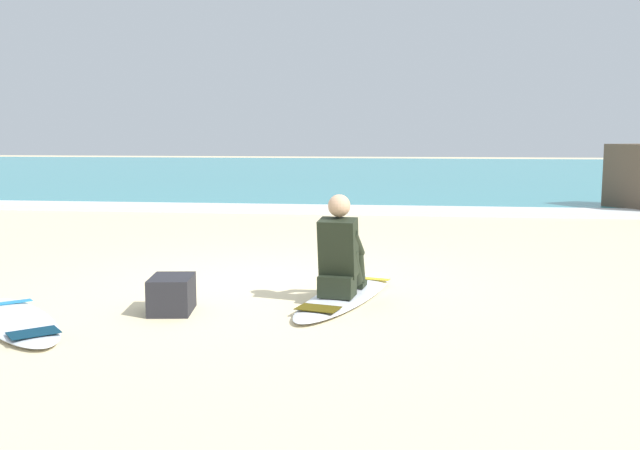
% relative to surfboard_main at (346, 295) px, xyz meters
% --- Properties ---
extents(ground_plane, '(80.00, 80.00, 0.00)m').
position_rel_surfboard_main_xyz_m(ground_plane, '(-0.82, 0.51, -0.04)').
color(ground_plane, beige).
extents(sea, '(80.00, 28.00, 0.10)m').
position_rel_surfboard_main_xyz_m(sea, '(-0.82, 21.04, 0.01)').
color(sea, teal).
rests_on(sea, ground).
extents(breaking_foam, '(80.00, 0.90, 0.11)m').
position_rel_surfboard_main_xyz_m(breaking_foam, '(-0.82, 7.34, 0.02)').
color(breaking_foam, white).
rests_on(breaking_foam, ground).
extents(surfboard_main, '(1.08, 2.32, 0.08)m').
position_rel_surfboard_main_xyz_m(surfboard_main, '(0.00, 0.00, 0.00)').
color(surfboard_main, silver).
rests_on(surfboard_main, ground).
extents(surfer_seated, '(0.43, 0.74, 0.95)m').
position_rel_surfboard_main_xyz_m(surfer_seated, '(-0.05, -0.13, 0.40)').
color(surfer_seated, black).
rests_on(surfer_seated, surfboard_main).
extents(surfboard_spare_near, '(1.64, 1.74, 0.08)m').
position_rel_surfboard_main_xyz_m(surfboard_spare_near, '(-2.64, -1.27, 0.00)').
color(surfboard_spare_near, silver).
rests_on(surfboard_spare_near, ground).
extents(beach_bag, '(0.42, 0.53, 0.32)m').
position_rel_surfboard_main_xyz_m(beach_bag, '(-1.50, -0.71, 0.12)').
color(beach_bag, '#232328').
rests_on(beach_bag, ground).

